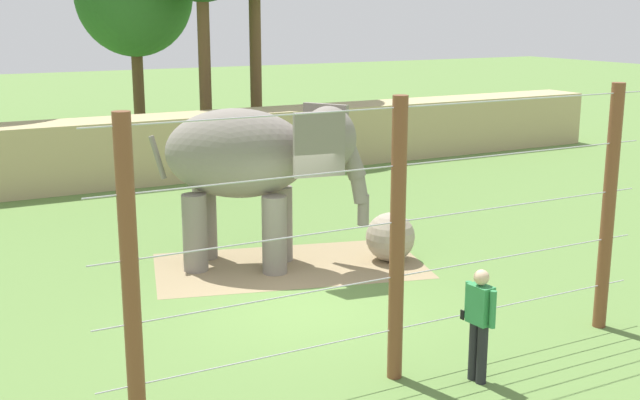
# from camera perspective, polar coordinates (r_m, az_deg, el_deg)

# --- Properties ---
(ground_plane) EXTENTS (120.00, 120.00, 0.00)m
(ground_plane) POSITION_cam_1_polar(r_m,az_deg,el_deg) (14.81, -1.27, -7.32)
(ground_plane) COLOR #5B7F3D
(dirt_patch) EXTENTS (6.08, 4.30, 0.01)m
(dirt_patch) POSITION_cam_1_polar(r_m,az_deg,el_deg) (16.96, -2.14, -4.62)
(dirt_patch) COLOR #937F5B
(dirt_patch) RESTS_ON ground
(embankment_wall) EXTENTS (36.00, 1.80, 1.99)m
(embankment_wall) POSITION_cam_1_polar(r_m,az_deg,el_deg) (25.47, -13.57, 3.34)
(embankment_wall) COLOR tan
(embankment_wall) RESTS_ON ground
(elephant) EXTENTS (4.03, 3.34, 3.34)m
(elephant) POSITION_cam_1_polar(r_m,az_deg,el_deg) (16.48, -4.65, 2.75)
(elephant) COLOR gray
(elephant) RESTS_ON ground
(enrichment_ball) EXTENTS (1.04, 1.04, 1.04)m
(enrichment_ball) POSITION_cam_1_polar(r_m,az_deg,el_deg) (17.21, 4.96, -2.60)
(enrichment_ball) COLOR tan
(enrichment_ball) RESTS_ON ground
(cable_fence) EXTENTS (8.86, 0.22, 4.08)m
(cable_fence) POSITION_cam_1_polar(r_m,az_deg,el_deg) (11.44, 5.93, -2.81)
(cable_fence) COLOR brown
(cable_fence) RESTS_ON ground
(zookeeper) EXTENTS (0.26, 0.58, 1.67)m
(zookeeper) POSITION_cam_1_polar(r_m,az_deg,el_deg) (11.78, 11.12, -8.27)
(zookeeper) COLOR #232328
(zookeeper) RESTS_ON ground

